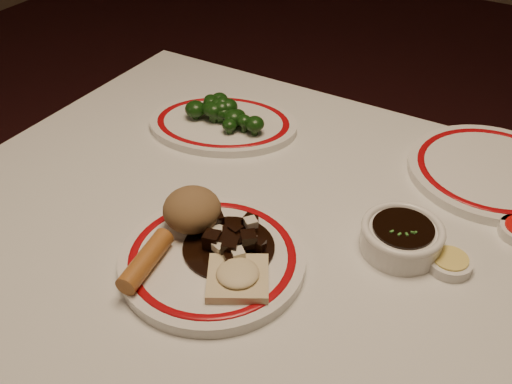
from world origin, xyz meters
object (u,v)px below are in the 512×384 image
object	(u,v)px
main_plate	(213,259)
fried_wonton	(238,276)
stirfry_heap	(231,243)
broccoli_plate	(223,124)
spring_roll	(146,260)
dining_table	(295,288)
rice_mound	(192,210)
broccoli_pile	(223,111)
soy_bowl	(401,238)

from	to	relation	value
main_plate	fried_wonton	size ratio (longest dim) A/B	2.87
main_plate	stirfry_heap	world-z (taller)	stirfry_heap
main_plate	fried_wonton	distance (m)	0.06
stirfry_heap	broccoli_plate	world-z (taller)	stirfry_heap
spring_roll	broccoli_plate	bearing A→B (deg)	99.34
dining_table	spring_roll	size ratio (longest dim) A/B	11.36
dining_table	rice_mound	distance (m)	0.21
broccoli_plate	broccoli_pile	world-z (taller)	broccoli_pile
spring_roll	dining_table	bearing A→B (deg)	38.32
rice_mound	spring_roll	world-z (taller)	rice_mound
soy_bowl	stirfry_heap	bearing A→B (deg)	-145.14
spring_roll	broccoli_plate	world-z (taller)	spring_roll
broccoli_pile	stirfry_heap	bearing A→B (deg)	-54.96
dining_table	broccoli_pile	xyz separation A→B (m)	(-0.28, 0.22, 0.13)
broccoli_pile	soy_bowl	xyz separation A→B (m)	(0.41, -0.15, -0.02)
stirfry_heap	soy_bowl	xyz separation A→B (m)	(0.20, 0.14, -0.01)
broccoli_pile	dining_table	bearing A→B (deg)	-38.69
spring_roll	main_plate	bearing A→B (deg)	37.46
dining_table	fried_wonton	size ratio (longest dim) A/B	10.87
stirfry_heap	dining_table	bearing A→B (deg)	44.33
rice_mound	stirfry_heap	xyz separation A→B (m)	(0.07, -0.01, -0.02)
dining_table	stirfry_heap	bearing A→B (deg)	-135.67
dining_table	broccoli_pile	bearing A→B (deg)	141.31
broccoli_plate	soy_bowl	xyz separation A→B (m)	(0.41, -0.15, 0.01)
dining_table	rice_mound	xyz separation A→B (m)	(-0.15, -0.06, 0.14)
rice_mound	fried_wonton	bearing A→B (deg)	-27.84
broccoli_plate	soy_bowl	bearing A→B (deg)	-20.26
rice_mound	stirfry_heap	size ratio (longest dim) A/B	0.65
spring_roll	broccoli_pile	xyz separation A→B (m)	(-0.13, 0.38, 0.01)
broccoli_plate	rice_mound	bearing A→B (deg)	-64.93
dining_table	rice_mound	bearing A→B (deg)	-158.34
fried_wonton	broccoli_pile	size ratio (longest dim) A/B	0.67
fried_wonton	soy_bowl	xyz separation A→B (m)	(0.16, 0.19, -0.01)
main_plate	broccoli_plate	distance (m)	0.37
rice_mound	fried_wonton	xyz separation A→B (m)	(0.12, -0.06, -0.02)
dining_table	main_plate	xyz separation A→B (m)	(-0.09, -0.10, 0.10)
main_plate	soy_bowl	world-z (taller)	soy_bowl
main_plate	broccoli_pile	xyz separation A→B (m)	(-0.19, 0.32, 0.03)
rice_mound	stirfry_heap	distance (m)	0.08
dining_table	rice_mound	world-z (taller)	rice_mound
spring_roll	broccoli_pile	distance (m)	0.40
main_plate	fried_wonton	bearing A→B (deg)	-22.73
main_plate	broccoli_pile	distance (m)	0.37
fried_wonton	soy_bowl	bearing A→B (deg)	50.15
fried_wonton	broccoli_plate	world-z (taller)	fried_wonton
dining_table	soy_bowl	distance (m)	0.19
stirfry_heap	fried_wonton	bearing A→B (deg)	-49.10
rice_mound	main_plate	bearing A→B (deg)	-32.36
main_plate	rice_mound	xyz separation A→B (m)	(-0.06, 0.04, 0.04)
spring_roll	soy_bowl	size ratio (longest dim) A/B	0.90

